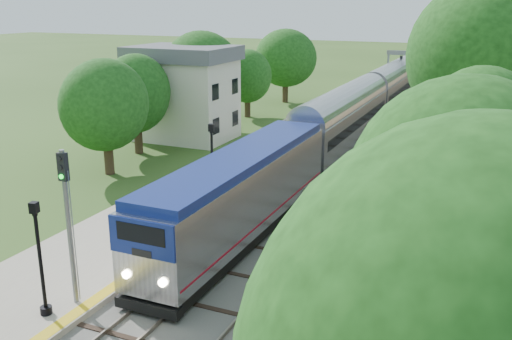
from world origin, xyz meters
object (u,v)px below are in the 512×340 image
at_px(lamppost_mid, 41,266).
at_px(signal_farside, 406,135).
at_px(signal_gantry, 423,64).
at_px(station_building, 184,92).
at_px(train, 407,81).
at_px(lamppost_far, 212,168).
at_px(signal_platform, 67,211).

relative_size(lamppost_mid, signal_farside, 0.74).
height_order(signal_gantry, lamppost_mid, signal_gantry).
xyz_separation_m(station_building, signal_farside, (20.20, -7.62, -0.27)).
bearing_deg(train, signal_gantry, -63.78).
height_order(lamppost_far, signal_platform, signal_platform).
bearing_deg(station_building, signal_farside, -20.67).
bearing_deg(station_building, lamppost_far, -54.30).
bearing_deg(signal_gantry, train, 116.22).
height_order(station_building, lamppost_far, station_building).
height_order(train, lamppost_mid, lamppost_mid).
distance_m(lamppost_mid, signal_farside, 22.74).
bearing_deg(signal_gantry, station_building, -123.38).
distance_m(station_building, train, 33.17).
bearing_deg(lamppost_mid, train, 86.74).
height_order(signal_platform, signal_farside, signal_platform).
xyz_separation_m(station_building, train, (14.00, 30.01, -1.92)).
relative_size(signal_gantry, signal_platform, 1.37).
xyz_separation_m(signal_gantry, signal_farside, (3.73, -32.61, -1.00)).
xyz_separation_m(station_building, lamppost_far, (10.51, -14.63, -1.64)).
bearing_deg(train, signal_farside, -80.64).
relative_size(signal_platform, signal_farside, 1.01).
bearing_deg(lamppost_far, train, 85.54).
relative_size(signal_gantry, lamppost_far, 1.81).
bearing_deg(lamppost_mid, signal_platform, 70.20).
relative_size(lamppost_mid, signal_platform, 0.73).
height_order(signal_gantry, signal_farside, signal_gantry).
xyz_separation_m(signal_gantry, lamppost_mid, (-5.79, -53.22, -2.45)).
relative_size(station_building, signal_gantry, 1.02).
bearing_deg(signal_platform, lamppost_mid, -109.80).
bearing_deg(signal_farside, station_building, 159.33).
bearing_deg(lamppost_far, lamppost_mid, -89.32).
bearing_deg(signal_farside, signal_gantry, 96.52).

